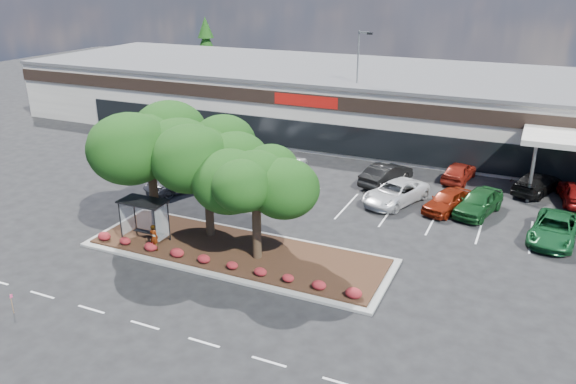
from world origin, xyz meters
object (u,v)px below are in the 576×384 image
at_px(light_pole, 357,99).
at_px(survey_stake, 12,301).
at_px(car_0, 159,154).
at_px(car_1, 178,181).

xyz_separation_m(light_pole, survey_stake, (-6.66, -32.18, -4.10)).
xyz_separation_m(car_0, car_1, (5.13, -4.57, -0.13)).
bearing_deg(car_1, car_0, 161.85).
bearing_deg(car_0, car_1, -48.65).
bearing_deg(light_pole, car_0, -143.15).
bearing_deg(car_1, survey_stake, -58.70).
height_order(survey_stake, car_1, car_1).
relative_size(survey_stake, car_0, 0.21).
relative_size(light_pole, car_0, 2.12).
relative_size(car_0, car_1, 0.96).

